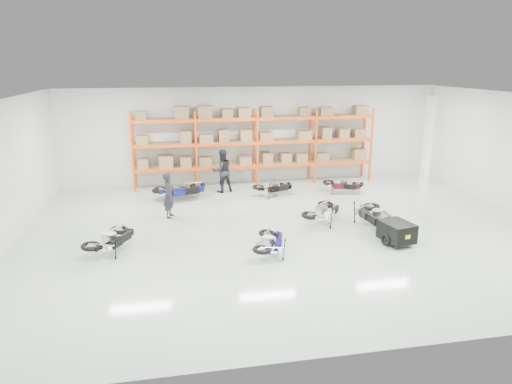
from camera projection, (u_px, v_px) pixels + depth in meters
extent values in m
plane|color=#B3C7B5|center=(290.00, 230.00, 15.78)|extent=(18.00, 18.00, 0.00)
plane|color=white|center=(293.00, 98.00, 14.55)|extent=(18.00, 18.00, 0.00)
plane|color=silver|center=(253.00, 135.00, 21.78)|extent=(18.00, 0.00, 18.00)
plane|color=silver|center=(388.00, 247.00, 8.55)|extent=(18.00, 0.00, 18.00)
cube|color=#FF4F0D|center=(132.00, 153.00, 19.97)|extent=(0.08, 0.08, 3.50)
cube|color=#FF4F0D|center=(133.00, 150.00, 20.82)|extent=(0.08, 0.08, 3.50)
cube|color=#FF4F0D|center=(196.00, 151.00, 20.47)|extent=(0.08, 0.08, 3.50)
cube|color=#FF4F0D|center=(195.00, 148.00, 21.32)|extent=(0.08, 0.08, 3.50)
cube|color=#FF4F0D|center=(257.00, 149.00, 20.97)|extent=(0.08, 0.08, 3.50)
cube|color=#FF4F0D|center=(254.00, 146.00, 21.82)|extent=(0.08, 0.08, 3.50)
cube|color=#FF4F0D|center=(316.00, 147.00, 21.47)|extent=(0.08, 0.08, 3.50)
cube|color=#FF4F0D|center=(310.00, 144.00, 22.32)|extent=(0.08, 0.08, 3.50)
cube|color=#FF4F0D|center=(371.00, 145.00, 21.97)|extent=(0.08, 0.08, 3.50)
cube|color=#FF4F0D|center=(364.00, 142.00, 22.82)|extent=(0.08, 0.08, 3.50)
cube|color=#FF4F0D|center=(166.00, 171.00, 20.45)|extent=(2.70, 0.08, 0.12)
cube|color=#FF4F0D|center=(166.00, 166.00, 21.30)|extent=(2.70, 0.08, 0.12)
cube|color=#98754E|center=(166.00, 167.00, 20.86)|extent=(2.68, 0.88, 0.02)
cube|color=#98754E|center=(165.00, 162.00, 20.80)|extent=(2.40, 0.70, 0.44)
cube|color=#FF4F0D|center=(228.00, 168.00, 20.95)|extent=(2.70, 0.08, 0.12)
cube|color=#FF4F0D|center=(225.00, 164.00, 21.80)|extent=(2.70, 0.08, 0.12)
cube|color=#98754E|center=(226.00, 165.00, 21.36)|extent=(2.68, 0.88, 0.02)
cube|color=#98754E|center=(226.00, 160.00, 21.30)|extent=(2.40, 0.70, 0.44)
cube|color=#FF4F0D|center=(287.00, 166.00, 21.45)|extent=(2.70, 0.08, 0.12)
cube|color=#FF4F0D|center=(282.00, 162.00, 22.30)|extent=(2.70, 0.08, 0.12)
cube|color=#98754E|center=(284.00, 162.00, 21.86)|extent=(2.68, 0.88, 0.02)
cube|color=#98754E|center=(284.00, 158.00, 21.80)|extent=(2.40, 0.70, 0.44)
cube|color=#FF4F0D|center=(343.00, 163.00, 21.95)|extent=(2.70, 0.08, 0.12)
cube|color=#FF4F0D|center=(336.00, 160.00, 22.80)|extent=(2.70, 0.08, 0.12)
cube|color=#98754E|center=(340.00, 160.00, 22.36)|extent=(2.68, 0.88, 0.02)
cube|color=#98754E|center=(340.00, 155.00, 22.30)|extent=(2.40, 0.70, 0.44)
cube|color=#FF4F0D|center=(164.00, 147.00, 20.15)|extent=(2.70, 0.08, 0.12)
cube|color=#FF4F0D|center=(164.00, 143.00, 21.00)|extent=(2.70, 0.08, 0.12)
cube|color=#98754E|center=(164.00, 143.00, 20.56)|extent=(2.68, 0.88, 0.02)
cube|color=#98754E|center=(164.00, 138.00, 20.50)|extent=(2.40, 0.70, 0.44)
cube|color=#FF4F0D|center=(227.00, 145.00, 20.65)|extent=(2.70, 0.08, 0.12)
cube|color=#FF4F0D|center=(225.00, 141.00, 21.50)|extent=(2.70, 0.08, 0.12)
cube|color=#98754E|center=(226.00, 141.00, 21.06)|extent=(2.68, 0.88, 0.02)
cube|color=#98754E|center=(226.00, 136.00, 20.99)|extent=(2.40, 0.70, 0.44)
cube|color=#FF4F0D|center=(287.00, 143.00, 21.15)|extent=(2.70, 0.08, 0.12)
cube|color=#FF4F0D|center=(282.00, 140.00, 22.00)|extent=(2.70, 0.08, 0.12)
cube|color=#98754E|center=(285.00, 140.00, 21.56)|extent=(2.68, 0.88, 0.02)
cube|color=#98754E|center=(285.00, 135.00, 21.49)|extent=(2.40, 0.70, 0.44)
cube|color=#FF4F0D|center=(344.00, 141.00, 21.65)|extent=(2.70, 0.08, 0.12)
cube|color=#FF4F0D|center=(337.00, 138.00, 22.50)|extent=(2.70, 0.08, 0.12)
cube|color=#98754E|center=(341.00, 138.00, 22.06)|extent=(2.68, 0.88, 0.02)
cube|color=#98754E|center=(341.00, 133.00, 21.99)|extent=(2.40, 0.70, 0.44)
cube|color=#FF4F0D|center=(163.00, 122.00, 19.85)|extent=(2.70, 0.08, 0.12)
cube|color=#FF4F0D|center=(163.00, 119.00, 20.70)|extent=(2.70, 0.08, 0.12)
cube|color=#98754E|center=(163.00, 119.00, 20.26)|extent=(2.68, 0.88, 0.02)
cube|color=#98754E|center=(163.00, 114.00, 20.19)|extent=(2.40, 0.70, 0.44)
cube|color=#FF4F0D|center=(227.00, 120.00, 20.35)|extent=(2.70, 0.08, 0.12)
cube|color=#FF4F0D|center=(224.00, 118.00, 21.20)|extent=(2.70, 0.08, 0.12)
cube|color=#98754E|center=(225.00, 117.00, 20.76)|extent=(2.68, 0.88, 0.02)
cube|color=#98754E|center=(225.00, 112.00, 20.69)|extent=(2.40, 0.70, 0.44)
cube|color=#FF4F0D|center=(287.00, 119.00, 20.85)|extent=(2.70, 0.08, 0.12)
cube|color=#FF4F0D|center=(283.00, 117.00, 21.70)|extent=(2.70, 0.08, 0.12)
cube|color=#98754E|center=(285.00, 116.00, 21.26)|extent=(2.68, 0.88, 0.02)
cube|color=#98754E|center=(285.00, 111.00, 21.19)|extent=(2.40, 0.70, 0.44)
cube|color=#FF4F0D|center=(345.00, 117.00, 21.35)|extent=(2.70, 0.08, 0.12)
cube|color=#FF4F0D|center=(339.00, 115.00, 22.20)|extent=(2.70, 0.08, 0.12)
cube|color=#98754E|center=(342.00, 115.00, 21.75)|extent=(2.68, 0.88, 0.02)
cube|color=#98754E|center=(342.00, 110.00, 21.69)|extent=(2.40, 0.70, 0.44)
cube|color=white|center=(426.00, 158.00, 16.56)|extent=(0.25, 0.25, 4.50)
cube|color=black|center=(397.00, 231.00, 14.43)|extent=(1.01, 1.18, 0.60)
cube|color=yellow|center=(405.00, 237.00, 13.94)|extent=(0.17, 0.06, 0.12)
torus|color=black|center=(384.00, 239.00, 14.42)|extent=(0.09, 0.41, 0.41)
torus|color=black|center=(408.00, 237.00, 14.57)|extent=(0.09, 0.41, 0.41)
cylinder|color=black|center=(387.00, 222.00, 15.08)|extent=(0.24, 0.97, 0.04)
imported|color=#212229|center=(169.00, 195.00, 16.88)|extent=(0.55, 0.71, 1.73)
imported|color=black|center=(222.00, 171.00, 20.17)|extent=(1.10, 0.95, 1.93)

